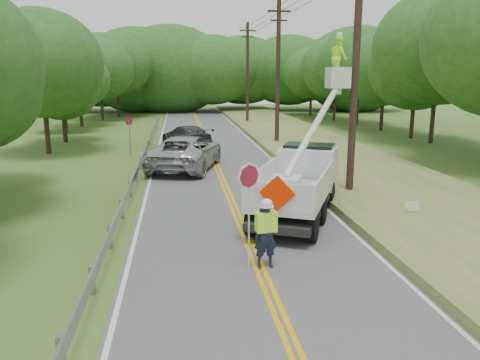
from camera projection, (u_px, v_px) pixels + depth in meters
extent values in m
plane|color=#475E1D|center=(274.00, 304.00, 10.60)|extent=(140.00, 140.00, 0.00)
cube|color=#525255|center=(220.00, 174.00, 24.14)|extent=(7.20, 96.00, 0.02)
cube|color=#E0AB05|center=(218.00, 174.00, 24.13)|extent=(0.12, 96.00, 0.00)
cube|color=#E0AB05|center=(222.00, 174.00, 24.15)|extent=(0.12, 96.00, 0.00)
cube|color=silver|center=(151.00, 176.00, 23.71)|extent=(0.12, 96.00, 0.00)
cube|color=silver|center=(286.00, 172.00, 24.57)|extent=(0.12, 96.00, 0.00)
cube|color=gray|center=(61.00, 354.00, 8.07)|extent=(0.12, 0.14, 0.70)
cube|color=gray|center=(92.00, 280.00, 10.98)|extent=(0.12, 0.14, 0.70)
cube|color=gray|center=(110.00, 237.00, 13.88)|extent=(0.12, 0.14, 0.70)
cube|color=gray|center=(122.00, 209.00, 16.78)|extent=(0.12, 0.14, 0.70)
cube|color=gray|center=(130.00, 189.00, 19.69)|extent=(0.12, 0.14, 0.70)
cube|color=gray|center=(136.00, 174.00, 22.59)|extent=(0.12, 0.14, 0.70)
cube|color=gray|center=(141.00, 163.00, 25.50)|extent=(0.12, 0.14, 0.70)
cube|color=gray|center=(145.00, 154.00, 28.40)|extent=(0.12, 0.14, 0.70)
cube|color=gray|center=(148.00, 146.00, 31.30)|extent=(0.12, 0.14, 0.70)
cube|color=gray|center=(150.00, 140.00, 34.21)|extent=(0.12, 0.14, 0.70)
cube|color=gray|center=(152.00, 135.00, 37.11)|extent=(0.12, 0.14, 0.70)
cube|color=gray|center=(154.00, 130.00, 40.01)|extent=(0.12, 0.14, 0.70)
cube|color=gray|center=(156.00, 127.00, 42.92)|extent=(0.12, 0.14, 0.70)
cube|color=gray|center=(157.00, 123.00, 45.82)|extent=(0.12, 0.14, 0.70)
cube|color=gray|center=(141.00, 161.00, 24.49)|extent=(0.05, 48.00, 0.34)
cylinder|color=black|center=(355.00, 74.00, 18.83)|extent=(0.30, 0.30, 10.00)
cylinder|color=black|center=(278.00, 74.00, 33.35)|extent=(0.30, 0.30, 10.00)
cube|color=black|center=(279.00, 11.00, 32.43)|extent=(1.60, 0.12, 0.12)
cube|color=black|center=(279.00, 20.00, 32.56)|extent=(1.20, 0.10, 0.10)
cylinder|color=black|center=(247.00, 74.00, 47.87)|extent=(0.30, 0.30, 10.00)
cube|color=black|center=(248.00, 30.00, 46.95)|extent=(1.60, 0.12, 0.12)
cube|color=black|center=(248.00, 37.00, 47.08)|extent=(1.20, 0.10, 0.10)
cube|color=#556C2D|center=(354.00, 168.00, 25.00)|extent=(7.00, 96.00, 0.30)
cylinder|color=#332319|center=(47.00, 128.00, 30.23)|extent=(0.32, 0.32, 3.27)
ellipsoid|color=#274B1B|center=(41.00, 64.00, 29.36)|extent=(7.64, 7.64, 6.72)
cylinder|color=#332319|center=(65.00, 126.00, 35.39)|extent=(0.32, 0.32, 2.38)
ellipsoid|color=#274B1B|center=(61.00, 87.00, 34.75)|extent=(5.55, 5.55, 4.88)
cylinder|color=#332319|center=(65.00, 119.00, 41.13)|extent=(0.32, 0.32, 2.34)
ellipsoid|color=#274B1B|center=(63.00, 86.00, 40.50)|extent=(5.46, 5.46, 4.81)
cylinder|color=#332319|center=(81.00, 113.00, 45.89)|extent=(0.32, 0.32, 2.59)
ellipsoid|color=#274B1B|center=(78.00, 80.00, 45.20)|extent=(6.05, 6.05, 5.32)
cylinder|color=#332319|center=(102.00, 106.00, 51.94)|extent=(0.32, 0.32, 3.18)
ellipsoid|color=#274B1B|center=(100.00, 69.00, 51.09)|extent=(7.42, 7.42, 6.53)
cylinder|color=#332319|center=(118.00, 102.00, 56.10)|extent=(0.32, 0.32, 3.54)
ellipsoid|color=#274B1B|center=(116.00, 64.00, 55.15)|extent=(8.26, 8.26, 7.27)
cylinder|color=#332319|center=(433.00, 116.00, 34.79)|extent=(0.32, 0.32, 3.98)
ellipsoid|color=#274B1B|center=(439.00, 47.00, 33.72)|extent=(9.29, 9.29, 8.18)
cylinder|color=#332319|center=(412.00, 118.00, 37.54)|extent=(0.32, 0.32, 3.17)
ellipsoid|color=#274B1B|center=(416.00, 68.00, 36.69)|extent=(7.40, 7.40, 6.51)
cylinder|color=#332319|center=(382.00, 113.00, 42.51)|extent=(0.32, 0.32, 3.19)
ellipsoid|color=#274B1B|center=(385.00, 68.00, 41.66)|extent=(7.44, 7.44, 6.54)
cylinder|color=#332319|center=(357.00, 107.00, 47.54)|extent=(0.32, 0.32, 3.51)
ellipsoid|color=#274B1B|center=(360.00, 63.00, 46.60)|extent=(8.19, 8.19, 7.21)
cylinder|color=#332319|center=(334.00, 106.00, 51.78)|extent=(0.32, 0.32, 3.25)
ellipsoid|color=#274B1B|center=(336.00, 68.00, 50.91)|extent=(7.58, 7.58, 6.67)
cylinder|color=#332319|center=(311.00, 104.00, 57.59)|extent=(0.32, 0.32, 2.96)
ellipsoid|color=#274B1B|center=(312.00, 73.00, 56.80)|extent=(6.91, 6.91, 6.08)
ellipsoid|color=#274B1B|center=(27.00, 70.00, 60.27)|extent=(11.99, 8.99, 8.99)
ellipsoid|color=#274B1B|center=(64.00, 70.00, 63.35)|extent=(11.92, 8.94, 8.94)
ellipsoid|color=#274B1B|center=(101.00, 70.00, 63.32)|extent=(13.02, 9.76, 9.76)
ellipsoid|color=#274B1B|center=(137.00, 70.00, 63.08)|extent=(14.94, 11.21, 11.21)
ellipsoid|color=#274B1B|center=(170.00, 70.00, 63.36)|extent=(15.82, 11.87, 11.87)
ellipsoid|color=#274B1B|center=(212.00, 70.00, 62.35)|extent=(12.09, 9.07, 9.07)
ellipsoid|color=#274B1B|center=(243.00, 70.00, 66.21)|extent=(12.59, 9.44, 9.44)
ellipsoid|color=#274B1B|center=(289.00, 70.00, 66.22)|extent=(12.89, 9.67, 9.67)
ellipsoid|color=#274B1B|center=(319.00, 70.00, 65.84)|extent=(11.20, 8.40, 8.40)
ellipsoid|color=#274B1B|center=(356.00, 70.00, 64.48)|extent=(15.45, 11.59, 11.59)
imported|color=#191E33|center=(266.00, 236.00, 12.37)|extent=(0.67, 0.48, 1.73)
cube|color=#A8F92A|center=(266.00, 222.00, 12.29)|extent=(0.56, 0.38, 0.52)
ellipsoid|color=white|center=(266.00, 204.00, 12.18)|extent=(0.32, 0.32, 0.26)
cylinder|color=#B7B7B7|center=(249.00, 224.00, 12.24)|extent=(0.04, 0.04, 2.42)
cylinder|color=maroon|center=(249.00, 176.00, 11.97)|extent=(0.62, 0.36, 0.69)
cylinder|color=black|center=(252.00, 222.00, 14.91)|extent=(0.64, 0.95, 0.92)
cylinder|color=black|center=(313.00, 227.00, 14.35)|extent=(0.64, 0.95, 0.92)
cylinder|color=black|center=(267.00, 206.00, 16.68)|extent=(0.64, 0.95, 0.92)
cylinder|color=black|center=(321.00, 210.00, 16.13)|extent=(0.64, 0.95, 0.92)
cylinder|color=black|center=(282.00, 190.00, 18.90)|extent=(0.64, 0.95, 0.92)
cylinder|color=black|center=(330.00, 194.00, 18.35)|extent=(0.64, 0.95, 0.92)
cube|color=black|center=(295.00, 204.00, 16.66)|extent=(4.37, 6.38, 0.24)
cube|color=silver|center=(292.00, 196.00, 15.93)|extent=(3.83, 4.90, 0.21)
cube|color=silver|center=(261.00, 180.00, 16.14)|extent=(1.88, 4.01, 0.86)
cube|color=silver|center=(325.00, 184.00, 15.51)|extent=(1.88, 4.01, 0.86)
cube|color=silver|center=(278.00, 198.00, 13.80)|extent=(2.02, 0.97, 0.86)
cube|color=silver|center=(308.00, 169.00, 18.89)|extent=(2.71, 2.54, 1.72)
cube|color=black|center=(309.00, 153.00, 18.93)|extent=(2.25, 1.92, 0.72)
cube|color=silver|center=(286.00, 189.00, 14.85)|extent=(1.14, 1.14, 0.76)
cube|color=silver|center=(338.00, 78.00, 18.78)|extent=(0.81, 0.81, 0.81)
imported|color=#A8F92A|center=(339.00, 57.00, 18.61)|extent=(0.62, 0.80, 1.65)
cube|color=#F92A00|center=(277.00, 193.00, 13.71)|extent=(1.00, 0.49, 1.08)
imported|color=#B3B4BA|center=(186.00, 152.00, 25.44)|extent=(4.58, 7.01, 1.79)
imported|color=#33353A|center=(187.00, 136.00, 33.16)|extent=(3.91, 5.52, 1.48)
cylinder|color=gray|center=(130.00, 138.00, 29.15)|extent=(0.06, 0.06, 2.29)
cylinder|color=maroon|center=(129.00, 121.00, 28.92)|extent=(0.41, 0.36, 0.52)
cube|color=white|center=(412.00, 206.00, 16.47)|extent=(0.48, 0.12, 0.34)
cylinder|color=gray|center=(406.00, 214.00, 16.51)|extent=(0.02, 0.02, 0.48)
cylinder|color=gray|center=(417.00, 214.00, 16.56)|extent=(0.02, 0.02, 0.48)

